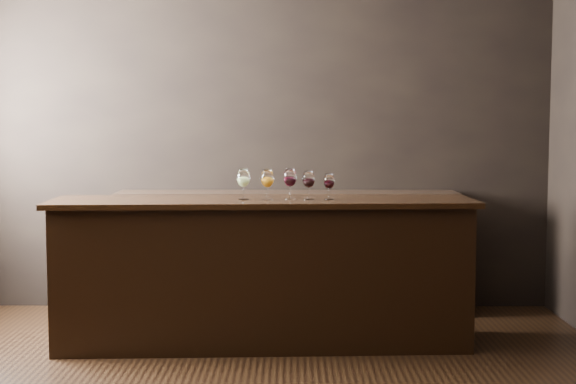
{
  "coord_description": "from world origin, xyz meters",
  "views": [
    {
      "loc": [
        0.36,
        -4.46,
        1.56
      ],
      "look_at": [
        0.33,
        1.06,
        1.08
      ],
      "focal_mm": 50.0,
      "sensor_mm": 36.0,
      "label": 1
    }
  ],
  "objects_px": {
    "back_bar_shelf": "(287,252)",
    "glass_amber": "(267,179)",
    "glass_red_c": "(329,182)",
    "bar_counter": "(263,275)",
    "glass_white": "(243,179)",
    "glass_red_a": "(290,178)",
    "glass_red_b": "(309,180)"
  },
  "relations": [
    {
      "from": "glass_red_a",
      "to": "glass_red_c",
      "type": "relative_size",
      "value": 1.17
    },
    {
      "from": "bar_counter",
      "to": "glass_amber",
      "type": "xyz_separation_m",
      "value": [
        0.03,
        -0.03,
        0.68
      ]
    },
    {
      "from": "bar_counter",
      "to": "back_bar_shelf",
      "type": "height_order",
      "value": "back_bar_shelf"
    },
    {
      "from": "glass_red_c",
      "to": "bar_counter",
      "type": "bearing_deg",
      "value": 177.43
    },
    {
      "from": "glass_red_c",
      "to": "glass_amber",
      "type": "bearing_deg",
      "value": -178.38
    },
    {
      "from": "glass_white",
      "to": "glass_red_b",
      "type": "xyz_separation_m",
      "value": [
        0.45,
        0.01,
        -0.01
      ]
    },
    {
      "from": "glass_red_b",
      "to": "glass_red_c",
      "type": "bearing_deg",
      "value": -4.32
    },
    {
      "from": "bar_counter",
      "to": "glass_white",
      "type": "xyz_separation_m",
      "value": [
        -0.13,
        -0.02,
        0.68
      ]
    },
    {
      "from": "glass_red_a",
      "to": "glass_red_b",
      "type": "xyz_separation_m",
      "value": [
        0.13,
        -0.03,
        -0.01
      ]
    },
    {
      "from": "back_bar_shelf",
      "to": "glass_amber",
      "type": "xyz_separation_m",
      "value": [
        -0.13,
        -1.0,
        0.67
      ]
    },
    {
      "from": "bar_counter",
      "to": "glass_amber",
      "type": "bearing_deg",
      "value": -47.99
    },
    {
      "from": "back_bar_shelf",
      "to": "glass_amber",
      "type": "height_order",
      "value": "glass_amber"
    },
    {
      "from": "glass_white",
      "to": "back_bar_shelf",
      "type": "bearing_deg",
      "value": 73.38
    },
    {
      "from": "glass_white",
      "to": "glass_red_c",
      "type": "distance_m",
      "value": 0.59
    },
    {
      "from": "glass_white",
      "to": "glass_red_b",
      "type": "bearing_deg",
      "value": 1.2
    },
    {
      "from": "bar_counter",
      "to": "glass_red_b",
      "type": "bearing_deg",
      "value": -4.32
    },
    {
      "from": "glass_red_a",
      "to": "back_bar_shelf",
      "type": "bearing_deg",
      "value": 91.65
    },
    {
      "from": "back_bar_shelf",
      "to": "glass_red_b",
      "type": "xyz_separation_m",
      "value": [
        0.16,
        -0.98,
        0.67
      ]
    },
    {
      "from": "back_bar_shelf",
      "to": "glass_amber",
      "type": "relative_size",
      "value": 12.95
    },
    {
      "from": "glass_red_a",
      "to": "glass_red_c",
      "type": "distance_m",
      "value": 0.27
    },
    {
      "from": "glass_red_b",
      "to": "bar_counter",
      "type": "bearing_deg",
      "value": 178.21
    },
    {
      "from": "bar_counter",
      "to": "back_bar_shelf",
      "type": "relative_size",
      "value": 1.02
    },
    {
      "from": "glass_white",
      "to": "glass_amber",
      "type": "bearing_deg",
      "value": -4.53
    },
    {
      "from": "back_bar_shelf",
      "to": "glass_red_a",
      "type": "distance_m",
      "value": 1.16
    },
    {
      "from": "glass_amber",
      "to": "glass_red_c",
      "type": "xyz_separation_m",
      "value": [
        0.42,
        0.01,
        -0.02
      ]
    },
    {
      "from": "glass_white",
      "to": "glass_red_a",
      "type": "bearing_deg",
      "value": 6.49
    },
    {
      "from": "glass_amber",
      "to": "back_bar_shelf",
      "type": "bearing_deg",
      "value": 82.67
    },
    {
      "from": "bar_counter",
      "to": "back_bar_shelf",
      "type": "bearing_deg",
      "value": 78.04
    },
    {
      "from": "glass_white",
      "to": "glass_red_c",
      "type": "relative_size",
      "value": 1.18
    },
    {
      "from": "glass_red_a",
      "to": "glass_red_b",
      "type": "relative_size",
      "value": 1.06
    },
    {
      "from": "glass_white",
      "to": "glass_amber",
      "type": "distance_m",
      "value": 0.17
    },
    {
      "from": "back_bar_shelf",
      "to": "glass_amber",
      "type": "bearing_deg",
      "value": -97.33
    }
  ]
}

